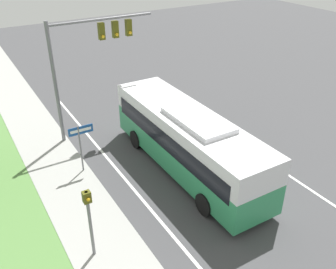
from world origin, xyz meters
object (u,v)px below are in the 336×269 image
pedestrian_signal (89,214)px  signal_gantry (88,52)px  bus (188,139)px  street_sign (81,140)px

pedestrian_signal → signal_gantry: bearing=68.1°
signal_gantry → pedestrian_signal: (-3.62, -9.01, -2.95)m
bus → street_sign: size_ratio=3.98×
pedestrian_signal → street_sign: 5.75m
bus → pedestrian_signal: size_ratio=3.46×
bus → signal_gantry: size_ratio=1.53×
bus → street_sign: bearing=151.9°
pedestrian_signal → street_sign: bearing=73.7°
bus → street_sign: 5.22m
signal_gantry → pedestrian_signal: signal_gantry is taller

